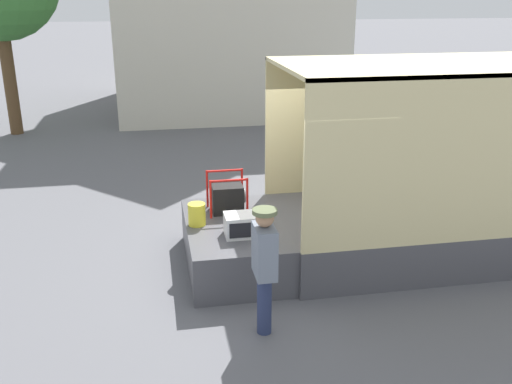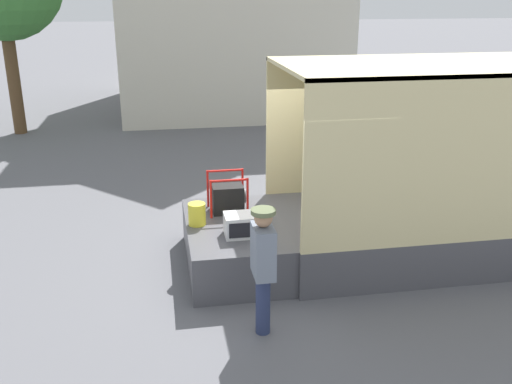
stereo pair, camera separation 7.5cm
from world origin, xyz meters
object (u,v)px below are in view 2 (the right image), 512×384
microwave (241,225)px  orange_bucket (197,214)px  worker_person (263,259)px  portable_generator (229,197)px  box_truck (507,194)px

microwave → orange_bucket: (-0.59, 0.51, 0.01)m
microwave → orange_bucket: bearing=139.0°
worker_person → portable_generator: bearing=92.4°
box_truck → worker_person: (-4.40, -1.90, 0.11)m
box_truck → orange_bucket: bearing=179.5°
portable_generator → box_truck: bearing=-6.7°
orange_bucket → worker_person: bearing=-71.7°
microwave → portable_generator: portable_generator is taller
box_truck → microwave: 4.47m
portable_generator → orange_bucket: 0.73m
box_truck → worker_person: box_truck is taller
microwave → worker_person: 1.44m
microwave → box_truck: bearing=6.0°
orange_bucket → box_truck: bearing=-0.5°
box_truck → portable_generator: bearing=173.3°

